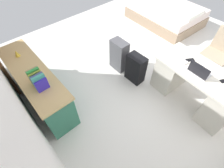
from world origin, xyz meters
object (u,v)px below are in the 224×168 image
object	(u,v)px
suitcase_black	(136,69)
suitcase_spare_grey	(119,55)
credenza	(38,86)
computer_mouse	(186,63)
laptop	(199,71)
figurine_small	(17,53)
cell_phone_by_mouse	(190,60)
office_chair	(216,56)
bed	(166,13)
desk	(195,86)

from	to	relation	value
suitcase_black	suitcase_spare_grey	bearing A→B (deg)	0.21
credenza	computer_mouse	size ratio (longest dim) A/B	18.00
credenza	laptop	xyz separation A→B (m)	(-1.75, -1.90, 0.40)
suitcase_spare_grey	figurine_small	bearing A→B (deg)	65.79
suitcase_spare_grey	computer_mouse	size ratio (longest dim) A/B	6.64
suitcase_spare_grey	laptop	size ratio (longest dim) A/B	2.04
credenza	cell_phone_by_mouse	distance (m)	2.59
office_chair	cell_phone_by_mouse	bearing A→B (deg)	79.57
credenza	bed	size ratio (longest dim) A/B	0.91
desk	credenza	world-z (taller)	credenza
office_chair	cell_phone_by_mouse	world-z (taller)	office_chair
credenza	suitcase_black	xyz separation A→B (m)	(-0.78, -1.62, -0.08)
laptop	bed	bearing A→B (deg)	-46.06
suitcase_black	suitcase_spare_grey	size ratio (longest dim) A/B	0.88
suitcase_black	figurine_small	size ratio (longest dim) A/B	5.32
bed	suitcase_black	xyz separation A→B (m)	(-1.00, 2.33, 0.05)
computer_mouse	cell_phone_by_mouse	distance (m)	0.12
desk	cell_phone_by_mouse	world-z (taller)	cell_phone_by_mouse
credenza	laptop	world-z (taller)	laptop
suitcase_black	cell_phone_by_mouse	size ratio (longest dim) A/B	4.30
figurine_small	laptop	bearing A→B (deg)	-139.23
suitcase_spare_grey	figurine_small	size ratio (longest dim) A/B	6.03
bed	suitcase_black	world-z (taller)	suitcase_black
office_chair	bed	size ratio (longest dim) A/B	0.48
office_chair	figurine_small	distance (m)	3.65
suitcase_black	laptop	xyz separation A→B (m)	(-0.97, -0.28, 0.48)
desk	credenza	bearing A→B (deg)	48.12
suitcase_black	computer_mouse	size ratio (longest dim) A/B	5.85
bed	computer_mouse	size ratio (longest dim) A/B	19.72
bed	suitcase_black	bearing A→B (deg)	113.31
bed	laptop	distance (m)	2.89
computer_mouse	laptop	bearing A→B (deg)	170.98
office_chair	suitcase_black	xyz separation A→B (m)	(0.88, 1.32, -0.13)
bed	cell_phone_by_mouse	xyz separation A→B (m)	(-1.73, 1.87, 0.48)
credenza	suitcase_black	distance (m)	1.80
suitcase_black	computer_mouse	distance (m)	0.91
credenza	laptop	bearing A→B (deg)	-132.68
bed	cell_phone_by_mouse	world-z (taller)	cell_phone_by_mouse
office_chair	figurine_small	size ratio (longest dim) A/B	8.55
suitcase_black	computer_mouse	bearing A→B (deg)	-154.80
laptop	computer_mouse	bearing A→B (deg)	-13.21
desk	computer_mouse	distance (m)	0.47
office_chair	computer_mouse	distance (m)	1.04
desk	laptop	distance (m)	0.41
laptop	computer_mouse	size ratio (longest dim) A/B	3.25
desk	laptop	xyz separation A→B (m)	(0.04, 0.10, 0.39)
computer_mouse	bed	bearing A→B (deg)	-44.98
suitcase_spare_grey	figurine_small	distance (m)	1.85
bed	computer_mouse	xyz separation A→B (m)	(-1.72, 1.99, 0.49)
office_chair	computer_mouse	world-z (taller)	office_chair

